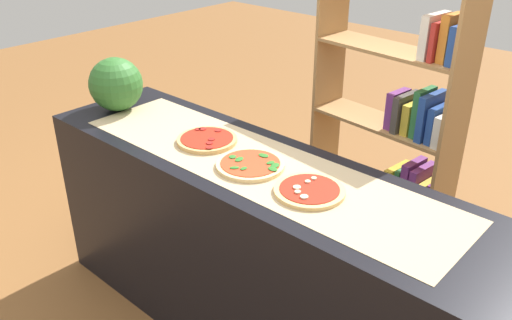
% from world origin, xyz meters
% --- Properties ---
extents(counter, '(2.26, 0.61, 0.93)m').
position_xyz_m(counter, '(0.00, 0.00, 0.47)').
color(counter, black).
rests_on(counter, ground_plane).
extents(parchment_paper, '(1.83, 0.46, 0.00)m').
position_xyz_m(parchment_paper, '(0.00, 0.00, 0.93)').
color(parchment_paper, tan).
rests_on(parchment_paper, counter).
extents(pizza_pepperoni_0, '(0.28, 0.28, 0.03)m').
position_xyz_m(pizza_pepperoni_0, '(-0.31, 0.01, 0.95)').
color(pizza_pepperoni_0, tan).
rests_on(pizza_pepperoni_0, parchment_paper).
extents(pizza_spinach_1, '(0.29, 0.29, 0.02)m').
position_xyz_m(pizza_spinach_1, '(0.00, -0.04, 0.95)').
color(pizza_spinach_1, '#E5C17F').
rests_on(pizza_spinach_1, parchment_paper).
extents(pizza_mushroom_2, '(0.28, 0.28, 0.02)m').
position_xyz_m(pizza_mushroom_2, '(0.31, -0.04, 0.95)').
color(pizza_mushroom_2, '#DBB26B').
rests_on(pizza_mushroom_2, parchment_paper).
extents(watermelon, '(0.28, 0.28, 0.28)m').
position_xyz_m(watermelon, '(-0.95, -0.02, 1.07)').
color(watermelon, '#2D6628').
rests_on(watermelon, counter).
extents(bookshelf, '(0.85, 0.34, 1.65)m').
position_xyz_m(bookshelf, '(0.17, 0.96, 0.80)').
color(bookshelf, '#A87A47').
rests_on(bookshelf, ground_plane).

